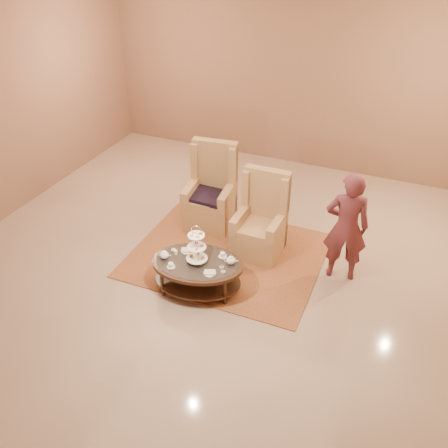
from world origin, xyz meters
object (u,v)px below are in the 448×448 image
at_px(armchair_right, 261,226).
at_px(person, 346,227).
at_px(armchair_left, 211,197).
at_px(tea_table, 197,267).

bearing_deg(armchair_right, person, -6.41).
bearing_deg(armchair_left, armchair_right, -30.24).
bearing_deg(tea_table, person, 21.03).
xyz_separation_m(armchair_left, person, (2.31, -0.61, 0.37)).
xyz_separation_m(tea_table, armchair_right, (0.48, 1.25, 0.05)).
relative_size(tea_table, armchair_left, 1.02).
distance_m(armchair_left, person, 2.42).
height_order(armchair_left, armchair_right, armchair_left).
relative_size(tea_table, person, 0.84).
distance_m(tea_table, armchair_left, 1.79).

